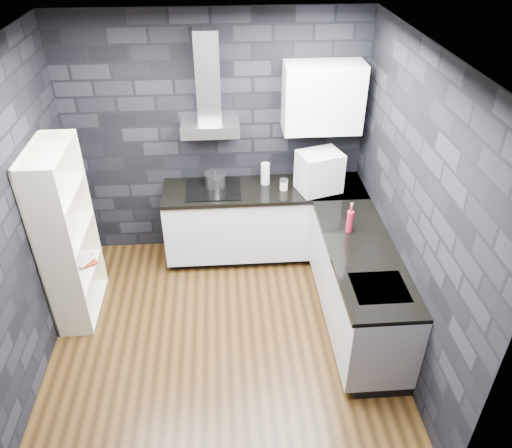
{
  "coord_description": "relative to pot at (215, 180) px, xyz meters",
  "views": [
    {
      "loc": [
        0.07,
        -3.41,
        3.59
      ],
      "look_at": [
        0.35,
        0.45,
        1.0
      ],
      "focal_mm": 35.0,
      "sensor_mm": 36.0,
      "label": 1
    }
  ],
  "objects": [
    {
      "name": "wall_left",
      "position": [
        -1.6,
        -1.38,
        0.37
      ],
      "size": [
        0.05,
        3.2,
        2.7
      ],
      "primitive_type": "cube",
      "color": "black",
      "rests_on": "ground"
    },
    {
      "name": "book_red",
      "position": [
        -1.37,
        -0.74,
        -0.41
      ],
      "size": [
        0.14,
        0.09,
        0.2
      ],
      "primitive_type": "imported",
      "rotation": [
        0.0,
        0.0,
        0.51
      ],
      "color": "maroon",
      "rests_on": "bookshelf"
    },
    {
      "name": "bookshelf",
      "position": [
        -1.39,
        -0.86,
        -0.08
      ],
      "size": [
        0.53,
        0.86,
        1.8
      ],
      "primitive_type": "cube",
      "rotation": [
        0.0,
        0.0,
        -0.26
      ],
      "color": "#ECE3C2",
      "rests_on": "ground"
    },
    {
      "name": "toekick_back",
      "position": [
        0.53,
        -0.04,
        -0.93
      ],
      "size": [
        2.18,
        0.5,
        0.1
      ],
      "primitive_type": "cube",
      "color": "black",
      "rests_on": "ground"
    },
    {
      "name": "counter_back_cab",
      "position": [
        0.53,
        -0.08,
        -0.5
      ],
      "size": [
        2.2,
        0.6,
        0.76
      ],
      "primitive_type": "cube",
      "color": "silver",
      "rests_on": "ground"
    },
    {
      "name": "wall_front",
      "position": [
        0.03,
        -3.0,
        0.37
      ],
      "size": [
        3.2,
        0.05,
        2.7
      ],
      "primitive_type": "cube",
      "color": "black",
      "rests_on": "ground"
    },
    {
      "name": "cooktop",
      "position": [
        -0.02,
        -0.08,
        -0.07
      ],
      "size": [
        0.58,
        0.5,
        0.01
      ],
      "primitive_type": "cube",
      "color": "black",
      "rests_on": "counter_back_top"
    },
    {
      "name": "pot",
      "position": [
        0.0,
        0.0,
        0.0
      ],
      "size": [
        0.25,
        0.25,
        0.13
      ],
      "primitive_type": "cylinder",
      "rotation": [
        0.0,
        0.0,
        0.16
      ],
      "color": "#BBBCC0",
      "rests_on": "cooktop"
    },
    {
      "name": "upper_cabinet",
      "position": [
        1.13,
        0.05,
        0.87
      ],
      "size": [
        0.8,
        0.35,
        0.7
      ],
      "primitive_type": "cube",
      "color": "white",
      "rests_on": "wall_back"
    },
    {
      "name": "storage_jar",
      "position": [
        0.74,
        -0.13,
        -0.02
      ],
      "size": [
        0.11,
        0.11,
        0.11
      ],
      "primitive_type": "cylinder",
      "rotation": [
        0.0,
        0.0,
        0.29
      ],
      "color": "beige",
      "rests_on": "counter_back_top"
    },
    {
      "name": "glass_vase",
      "position": [
        0.55,
        0.02,
        0.04
      ],
      "size": [
        0.12,
        0.12,
        0.24
      ],
      "primitive_type": "cylinder",
      "rotation": [
        0.0,
        0.0,
        0.23
      ],
      "color": "silver",
      "rests_on": "counter_back_top"
    },
    {
      "name": "counter_right_top",
      "position": [
        1.32,
        -1.28,
        -0.1
      ],
      "size": [
        0.62,
        1.8,
        0.04
      ],
      "primitive_type": "cube",
      "color": "black",
      "rests_on": "counter_right_cab"
    },
    {
      "name": "book_second",
      "position": [
        -1.41,
        -0.69,
        -0.38
      ],
      "size": [
        0.13,
        0.08,
        0.2
      ],
      "primitive_type": "imported",
      "rotation": [
        0.0,
        0.0,
        -0.51
      ],
      "color": "#B2B2B2",
      "rests_on": "bookshelf"
    },
    {
      "name": "counter_right_cab",
      "position": [
        1.33,
        -1.28,
        -0.5
      ],
      "size": [
        0.6,
        1.8,
        0.76
      ],
      "primitive_type": "cube",
      "color": "silver",
      "rests_on": "ground"
    },
    {
      "name": "toekick_right",
      "position": [
        1.37,
        -1.28,
        -0.93
      ],
      "size": [
        0.5,
        1.78,
        0.1
      ],
      "primitive_type": "cube",
      "color": "black",
      "rests_on": "ground"
    },
    {
      "name": "fruit_bowl",
      "position": [
        -1.39,
        -0.99,
        -0.04
      ],
      "size": [
        0.23,
        0.23,
        0.05
      ],
      "primitive_type": "imported",
      "rotation": [
        0.0,
        0.0,
        -0.18
      ],
      "color": "white",
      "rests_on": "bookshelf"
    },
    {
      "name": "red_bottle",
      "position": [
        1.26,
        -0.96,
        0.03
      ],
      "size": [
        0.08,
        0.08,
        0.21
      ],
      "primitive_type": "cylinder",
      "rotation": [
        0.0,
        0.0,
        0.31
      ],
      "color": "maroon",
      "rests_on": "counter_right_top"
    },
    {
      "name": "wall_back",
      "position": [
        0.03,
        0.25,
        0.37
      ],
      "size": [
        3.2,
        0.05,
        2.7
      ],
      "primitive_type": "cube",
      "color": "black",
      "rests_on": "ground"
    },
    {
      "name": "sink_rim",
      "position": [
        1.33,
        -1.78,
        -0.08
      ],
      "size": [
        0.44,
        0.4,
        0.01
      ],
      "primitive_type": "cube",
      "color": "#A5A6AB",
      "rests_on": "counter_right_top"
    },
    {
      "name": "appliance_garage",
      "position": [
        1.1,
        -0.17,
        0.15
      ],
      "size": [
        0.51,
        0.45,
        0.43
      ],
      "primitive_type": "cube",
      "rotation": [
        0.0,
        0.0,
        0.29
      ],
      "color": "silver",
      "rests_on": "counter_back_top"
    },
    {
      "name": "hood_chimney",
      "position": [
        -0.02,
        0.12,
        1.09
      ],
      "size": [
        0.24,
        0.2,
        0.9
      ],
      "primitive_type": "cube",
      "color": "#A5A6AB",
      "rests_on": "hood_body"
    },
    {
      "name": "wall_right",
      "position": [
        1.65,
        -1.38,
        0.37
      ],
      "size": [
        0.05,
        3.2,
        2.7
      ],
      "primitive_type": "cube",
      "color": "black",
      "rests_on": "ground"
    },
    {
      "name": "ground",
      "position": [
        0.03,
        -1.38,
        -0.98
      ],
      "size": [
        3.2,
        3.2,
        0.0
      ],
      "primitive_type": "plane",
      "color": "#442B12"
    },
    {
      "name": "counter_corner_top",
      "position": [
        1.33,
        -0.08,
        -0.1
      ],
      "size": [
        0.62,
        0.62,
        0.04
      ],
      "primitive_type": "cube",
      "color": "black",
      "rests_on": "counter_right_cab"
    },
    {
      "name": "utensil_crock",
      "position": [
        0.91,
        -0.01,
        -0.01
      ],
      "size": [
        0.15,
        0.15,
        0.14
      ],
      "primitive_type": "cylinder",
      "rotation": [
        0.0,
        0.0,
        -0.43
      ],
      "color": "#BBBCC0",
      "rests_on": "counter_back_top"
    },
    {
      "name": "counter_back_top",
      "position": [
        0.53,
        -0.09,
        -0.1
      ],
      "size": [
        2.2,
        0.62,
        0.04
      ],
      "primitive_type": "cube",
      "color": "black",
      "rests_on": "counter_back_cab"
    },
    {
      "name": "hood_body",
      "position": [
        -0.02,
        0.05,
        0.58
      ],
      "size": [
        0.6,
        0.34,
        0.12
      ],
      "primitive_type": "cube",
      "color": "#A5A6AB",
      "rests_on": "wall_back"
    },
    {
      "name": "ceiling",
      "position": [
        0.03,
        -1.38,
        1.72
      ],
      "size": [
        3.2,
        3.2,
        0.0
      ],
      "primitive_type": "plane",
      "rotation": [
        3.14,
        0.0,
        0.0
      ],
      "color": "white"
    }
  ]
}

